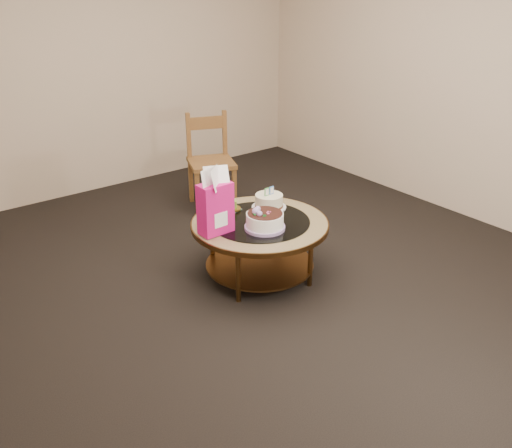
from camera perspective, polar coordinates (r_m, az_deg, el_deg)
ground at (r=4.40m, az=0.37°, el=-5.12°), size 5.00×5.00×0.00m
room_walls at (r=3.87m, az=0.43°, el=15.07°), size 4.52×5.02×2.61m
coffee_table at (r=4.23m, az=0.38°, el=-0.67°), size 1.02×1.02×0.46m
decorated_cake at (r=4.05m, az=0.87°, el=0.24°), size 0.29×0.29×0.17m
cream_cake at (r=4.40m, az=1.31°, el=2.27°), size 0.27×0.27×0.17m
gift_bag at (r=3.94m, az=-4.10°, el=2.26°), size 0.24×0.18×0.47m
pillar_candle at (r=4.36m, az=-2.32°, el=1.72°), size 0.12×0.12×0.09m
dining_chair at (r=5.52m, az=-4.57°, el=6.34°), size 0.54×0.54×0.90m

